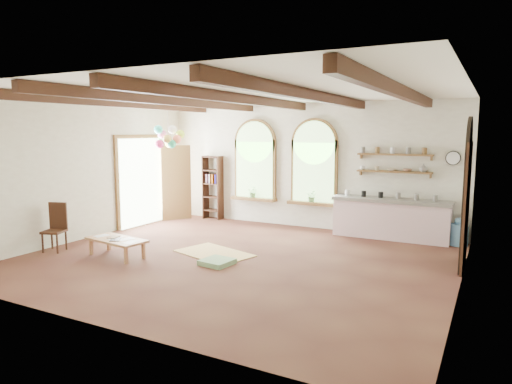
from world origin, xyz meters
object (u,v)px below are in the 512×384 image
Objects in this scene: coffee_table at (117,241)px; side_chair at (55,237)px; balloon_cluster at (168,138)px; kitchen_counter at (391,218)px.

side_chair reaches higher than coffee_table.
coffee_table is 3.54m from balloon_cluster.
balloon_cluster reaches higher than side_chair.
coffee_table is 1.19× the size of balloon_cluster.
side_chair is at bearing -100.87° from balloon_cluster.
kitchen_counter is at bearing 36.60° from side_chair.
balloon_cluster is (-5.37, -1.36, 1.85)m from kitchen_counter.
side_chair is at bearing -143.40° from kitchen_counter.
coffee_table is at bearing -137.35° from kitchen_counter.
balloon_cluster is at bearing -165.74° from kitchen_counter.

